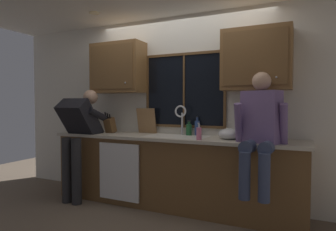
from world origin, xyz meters
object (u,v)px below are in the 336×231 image
soap_dispenser (199,133)px  bottle_tall_clear (189,129)px  person_standing (79,132)px  mixing_bowl (230,134)px  cutting_board (146,121)px  bottle_green_glass (197,128)px  knife_block (110,125)px  person_sitting_on_counter (260,126)px

soap_dispenser → bottle_tall_clear: bearing=124.6°
person_standing → soap_dispenser: person_standing is taller
mixing_bowl → soap_dispenser: 0.38m
person_standing → cutting_board: size_ratio=4.25×
cutting_board → soap_dispenser: cutting_board is taller
soap_dispenser → bottle_green_glass: 0.48m
cutting_board → knife_block: bearing=-159.6°
person_sitting_on_counter → soap_dispenser: person_sitting_on_counter is taller
knife_block → bottle_tall_clear: (1.16, 0.17, -0.03)m
person_standing → person_sitting_on_counter: bearing=0.8°
person_standing → bottle_green_glass: (1.53, 0.54, 0.07)m
cutting_board → mixing_bowl: (1.25, -0.21, -0.12)m
person_sitting_on_counter → mixing_bowl: 0.49m
knife_block → cutting_board: size_ratio=0.89×
person_standing → soap_dispenser: size_ratio=7.66×
cutting_board → bottle_green_glass: 0.76m
person_standing → mixing_bowl: size_ratio=5.68×
person_standing → mixing_bowl: (2.02, 0.31, 0.03)m
mixing_bowl → bottle_green_glass: (-0.49, 0.23, 0.04)m
mixing_bowl → bottle_tall_clear: size_ratio=1.38×
person_sitting_on_counter → bottle_green_glass: bearing=149.7°
person_standing → person_sitting_on_counter: (2.40, 0.03, 0.15)m
knife_block → bottle_tall_clear: bearing=8.4°
cutting_board → mixing_bowl: cutting_board is taller
cutting_board → person_sitting_on_counter: bearing=-16.5°
cutting_board → mixing_bowl: size_ratio=1.34×
person_sitting_on_counter → cutting_board: person_sitting_on_counter is taller
knife_block → soap_dispenser: knife_block is taller
bottle_green_glass → cutting_board: bearing=-178.1°
mixing_bowl → soap_dispenser: size_ratio=1.35×
person_standing → bottle_green_glass: 1.63m
person_standing → bottle_green_glass: size_ratio=6.12×
person_standing → mixing_bowl: bearing=8.7°
bottle_green_glass → bottle_tall_clear: (-0.10, -0.04, -0.02)m
person_standing → knife_block: bearing=50.1°
bottle_tall_clear → person_sitting_on_counter: bearing=-25.8°
soap_dispenser → bottle_tall_clear: soap_dispenser is taller
person_standing → cutting_board: person_standing is taller
bottle_tall_clear → person_standing: bearing=-160.7°
mixing_bowl → bottle_green_glass: size_ratio=1.08×
cutting_board → mixing_bowl: 1.27m
knife_block → bottle_tall_clear: 1.17m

